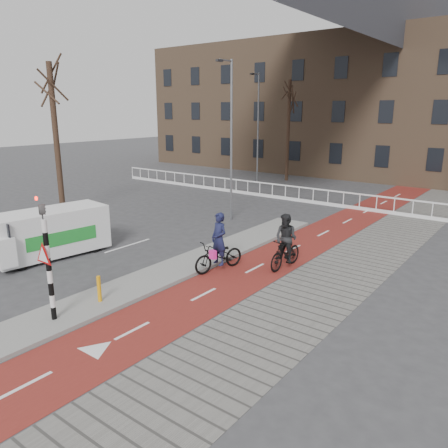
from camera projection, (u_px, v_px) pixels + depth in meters
The scene contains 15 objects.
ground at pixel (125, 304), 13.43m from camera, with size 120.00×120.00×0.00m, color #38383A.
bike_lane at pixel (314, 238), 20.24m from camera, with size 2.50×60.00×0.01m, color maroon.
sidewalk at pixel (374, 249), 18.60m from camera, with size 3.00×60.00×0.01m, color slate.
curb_island at pixel (193, 262), 16.90m from camera, with size 1.80×16.00×0.12m, color gray.
traffic_signal at pixel (47, 256), 11.72m from camera, with size 0.80×0.80×3.68m.
bollard at pixel (99, 289), 13.22m from camera, with size 0.12×0.12×0.82m, color orange.
cyclist_near at pixel (219, 251), 16.02m from camera, with size 1.25×2.25×2.19m.
cyclist_far at pixel (286, 246), 16.23m from camera, with size 0.92×1.97×2.08m.
van at pixel (49, 232), 17.53m from camera, with size 2.35×4.65×1.91m.
railing at pixel (272, 193), 29.36m from camera, with size 28.00×0.10×0.99m.
townhouse_row at pixel (384, 85), 37.81m from camera, with size 46.00×10.00×15.90m.
tree_left at pixel (56, 142), 23.52m from camera, with size 0.30×0.30×8.19m, color black.
tree_mid at pixel (288, 131), 35.68m from camera, with size 0.27×0.27×8.08m, color black.
streetlight_near at pixel (231, 143), 22.63m from camera, with size 0.12×0.12×8.20m, color slate.
streetlight_left at pixel (258, 129), 34.85m from camera, with size 0.12×0.12×8.52m, color slate.
Camera 1 is at (9.92, -7.98, 5.81)m, focal length 35.00 mm.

